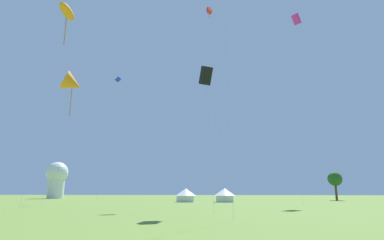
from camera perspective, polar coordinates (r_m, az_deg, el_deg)
The scene contains 11 objects.
kite_blue_diamond at distance 66.64m, azimuth -13.40°, elevation 5.88°, with size 2.96×1.71×25.15m.
kite_black_box at distance 32.06m, azimuth 2.50°, elevation 7.96°, with size 1.55×1.82×14.29m.
kite_orange_parafoil at distance 44.15m, azimuth -21.60°, elevation 17.64°, with size 3.52×4.14×24.26m.
kite_red_box at distance 59.70m, azimuth 3.14°, elevation 18.91°, with size 2.69×2.13×34.27m.
kite_magenta_box at distance 71.32m, azimuth 18.27°, elevation 16.81°, with size 2.64×2.17×37.66m.
kite_orange_delta at distance 49.52m, azimuth -20.75°, elevation 6.15°, with size 4.34×4.19×19.09m.
festival_tent_right at distance 62.67m, azimuth -1.11°, elevation -13.27°, with size 3.93×3.93×2.55m.
festival_tent_left at distance 62.17m, azimuth 5.91°, elevation -13.19°, with size 4.01×4.01×2.60m.
observatory_dome at distance 105.15m, azimuth -23.19°, elevation -9.58°, with size 6.40×6.40×10.80m.
tree_distant_left at distance 83.35m, azimuth 24.38°, elevation -9.72°, with size 3.22×3.22×6.47m.
tree_distant_right at distance 81.78m, azimuth 24.32°, elevation -9.65°, with size 3.18×3.18×6.50m.
Camera 1 is at (3.99, -4.57, 1.89)m, focal length 29.61 mm.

